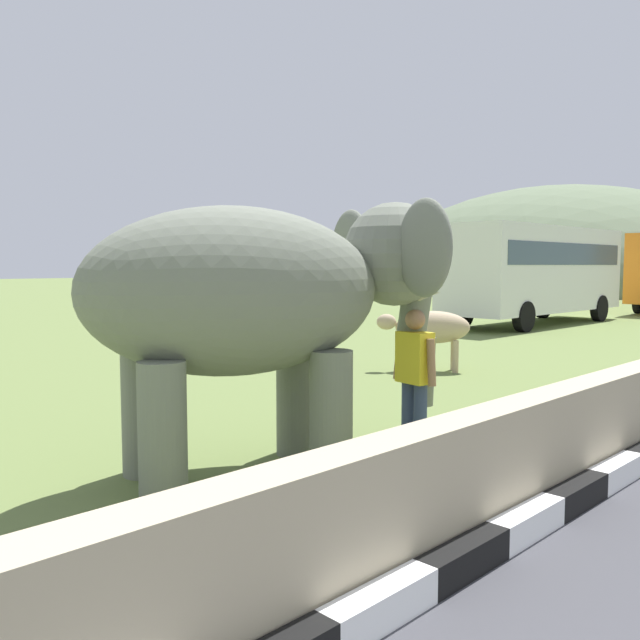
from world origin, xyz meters
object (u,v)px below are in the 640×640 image
cow_near (430,328)px  bus_white (536,267)px  person_handler (415,373)px  elephant (270,295)px

cow_near → bus_white: bearing=17.4°
bus_white → cow_near: bearing=-162.6°
person_handler → bus_white: bus_white is taller
person_handler → cow_near: 6.02m
person_handler → cow_near: (5.00, 3.36, -0.06)m
bus_white → cow_near: 12.15m
bus_white → cow_near: bus_white is taller
person_handler → bus_white: bearing=22.9°
elephant → cow_near: size_ratio=2.37×
elephant → person_handler: 1.95m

